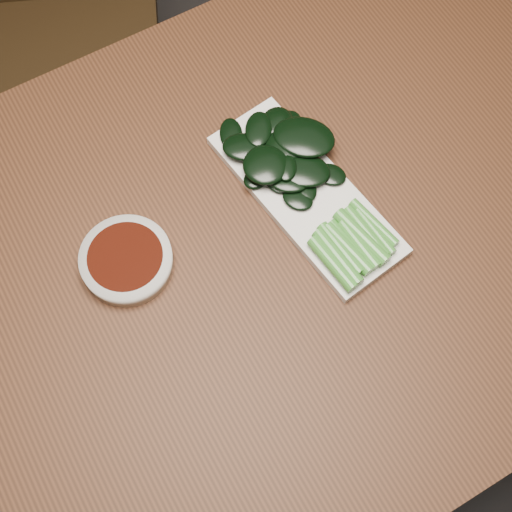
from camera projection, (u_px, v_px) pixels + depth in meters
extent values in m
plane|color=#2B2828|center=(247.00, 383.00, 1.63)|extent=(6.00, 6.00, 0.00)
cube|color=#412312|center=(240.00, 261.00, 0.96)|extent=(1.40, 0.80, 0.04)
cylinder|color=#412312|center=(424.00, 67.00, 1.55)|extent=(0.05, 0.05, 0.71)
cube|color=black|center=(68.00, 62.00, 1.46)|extent=(0.50, 0.50, 0.04)
cylinder|color=black|center=(21.00, 190.00, 1.60)|extent=(0.04, 0.04, 0.41)
cylinder|color=black|center=(162.00, 177.00, 1.61)|extent=(0.04, 0.04, 0.41)
cylinder|color=black|center=(25.00, 75.00, 1.72)|extent=(0.04, 0.04, 0.41)
cylinder|color=black|center=(156.00, 64.00, 1.73)|extent=(0.04, 0.04, 0.41)
cylinder|color=silver|center=(127.00, 261.00, 0.92)|extent=(0.12, 0.12, 0.03)
cylinder|color=#390E05|center=(125.00, 257.00, 0.91)|extent=(0.10, 0.10, 0.00)
cube|color=silver|center=(306.00, 194.00, 0.97)|extent=(0.15, 0.32, 0.01)
cylinder|color=#3F852E|center=(332.00, 264.00, 0.91)|extent=(0.03, 0.09, 0.02)
cylinder|color=#3F852E|center=(338.00, 258.00, 0.92)|extent=(0.03, 0.09, 0.02)
cylinder|color=#3F852E|center=(341.00, 249.00, 0.92)|extent=(0.02, 0.08, 0.02)
cylinder|color=#3F852E|center=(348.00, 249.00, 0.92)|extent=(0.03, 0.08, 0.02)
cylinder|color=#3F852E|center=(350.00, 245.00, 0.92)|extent=(0.02, 0.08, 0.01)
cylinder|color=#3F852E|center=(359.00, 245.00, 0.92)|extent=(0.02, 0.08, 0.02)
cylinder|color=#3F852E|center=(361.00, 237.00, 0.93)|extent=(0.04, 0.09, 0.02)
cylinder|color=#3F852E|center=(366.00, 232.00, 0.93)|extent=(0.02, 0.08, 0.02)
cylinder|color=#3F852E|center=(375.00, 232.00, 0.93)|extent=(0.02, 0.08, 0.01)
cylinder|color=#3F852E|center=(374.00, 223.00, 0.94)|extent=(0.03, 0.08, 0.01)
ellipsoid|color=black|center=(303.00, 170.00, 0.96)|extent=(0.09, 0.09, 0.01)
ellipsoid|color=black|center=(290.00, 140.00, 0.97)|extent=(0.10, 0.07, 0.01)
ellipsoid|color=black|center=(289.00, 126.00, 1.00)|extent=(0.06, 0.06, 0.01)
ellipsoid|color=black|center=(244.00, 147.00, 0.97)|extent=(0.07, 0.07, 0.01)
ellipsoid|color=black|center=(258.00, 177.00, 0.97)|extent=(0.05, 0.04, 0.01)
ellipsoid|color=black|center=(283.00, 151.00, 0.98)|extent=(0.09, 0.08, 0.01)
ellipsoid|color=black|center=(278.00, 173.00, 0.97)|extent=(0.06, 0.07, 0.01)
ellipsoid|color=black|center=(277.00, 123.00, 0.99)|extent=(0.07, 0.07, 0.01)
ellipsoid|color=black|center=(286.00, 168.00, 0.96)|extent=(0.05, 0.05, 0.01)
ellipsoid|color=black|center=(304.00, 137.00, 0.97)|extent=(0.11, 0.11, 0.01)
ellipsoid|color=black|center=(259.00, 129.00, 0.98)|extent=(0.06, 0.07, 0.01)
ellipsoid|color=black|center=(274.00, 163.00, 0.97)|extent=(0.09, 0.09, 0.01)
ellipsoid|color=black|center=(231.00, 134.00, 0.99)|extent=(0.05, 0.06, 0.01)
ellipsoid|color=black|center=(288.00, 183.00, 0.95)|extent=(0.06, 0.05, 0.01)
ellipsoid|color=black|center=(266.00, 165.00, 0.96)|extent=(0.08, 0.08, 0.01)
ellipsoid|color=black|center=(304.00, 189.00, 0.96)|extent=(0.04, 0.05, 0.01)
ellipsoid|color=black|center=(331.00, 174.00, 0.97)|extent=(0.05, 0.05, 0.01)
ellipsoid|color=black|center=(308.00, 173.00, 0.97)|extent=(0.05, 0.04, 0.01)
ellipsoid|color=black|center=(298.00, 199.00, 0.95)|extent=(0.05, 0.05, 0.01)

